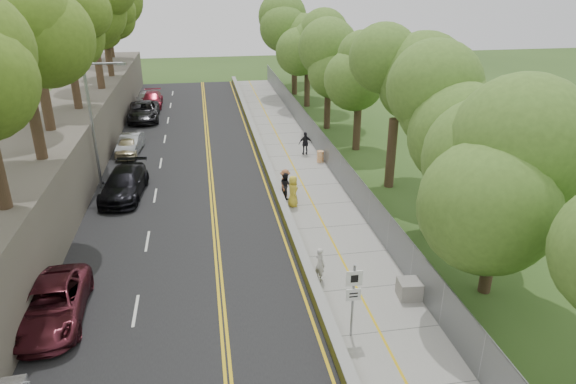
# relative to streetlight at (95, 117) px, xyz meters

# --- Properties ---
(ground) EXTENTS (140.00, 140.00, 0.00)m
(ground) POSITION_rel_streetlight_xyz_m (10.46, -14.00, -4.64)
(ground) COLOR #33511E
(ground) RESTS_ON ground
(road) EXTENTS (11.20, 66.00, 0.04)m
(road) POSITION_rel_streetlight_xyz_m (5.06, 1.00, -4.62)
(road) COLOR black
(road) RESTS_ON ground
(sidewalk) EXTENTS (4.20, 66.00, 0.05)m
(sidewalk) POSITION_rel_streetlight_xyz_m (13.01, 1.00, -4.61)
(sidewalk) COLOR gray
(sidewalk) RESTS_ON ground
(jersey_barrier) EXTENTS (0.42, 66.00, 0.60)m
(jersey_barrier) POSITION_rel_streetlight_xyz_m (10.71, 1.00, -4.34)
(jersey_barrier) COLOR gold
(jersey_barrier) RESTS_ON ground
(rock_embankment) EXTENTS (5.00, 66.00, 4.00)m
(rock_embankment) POSITION_rel_streetlight_xyz_m (-3.04, 1.00, -2.64)
(rock_embankment) COLOR #595147
(rock_embankment) RESTS_ON ground
(chainlink_fence) EXTENTS (0.04, 66.00, 2.00)m
(chainlink_fence) POSITION_rel_streetlight_xyz_m (15.11, 1.00, -3.64)
(chainlink_fence) COLOR slate
(chainlink_fence) RESTS_ON ground
(trees_embankment) EXTENTS (6.40, 66.00, 13.00)m
(trees_embankment) POSITION_rel_streetlight_xyz_m (-2.54, 1.00, 5.86)
(trees_embankment) COLOR #597E21
(trees_embankment) RESTS_ON rock_embankment
(trees_fenceside) EXTENTS (7.00, 66.00, 14.00)m
(trees_fenceside) POSITION_rel_streetlight_xyz_m (17.46, 1.00, 2.36)
(trees_fenceside) COLOR #58832E
(trees_fenceside) RESTS_ON ground
(streetlight) EXTENTS (2.52, 0.22, 8.00)m
(streetlight) POSITION_rel_streetlight_xyz_m (0.00, 0.00, 0.00)
(streetlight) COLOR gray
(streetlight) RESTS_ON ground
(signpost) EXTENTS (0.62, 0.09, 3.10)m
(signpost) POSITION_rel_streetlight_xyz_m (11.51, -17.02, -2.68)
(signpost) COLOR gray
(signpost) RESTS_ON sidewalk
(construction_barrel) EXTENTS (0.50, 0.50, 0.83)m
(construction_barrel) POSITION_rel_streetlight_xyz_m (14.76, 2.27, -4.18)
(construction_barrel) COLOR orange
(construction_barrel) RESTS_ON sidewalk
(concrete_block) EXTENTS (1.23, 0.96, 0.78)m
(concrete_block) POSITION_rel_streetlight_xyz_m (14.76, -14.97, -4.20)
(concrete_block) COLOR gray
(concrete_block) RESTS_ON sidewalk
(car_2) EXTENTS (2.70, 5.47, 1.49)m
(car_2) POSITION_rel_streetlight_xyz_m (0.16, -14.10, -3.85)
(car_2) COLOR #531B25
(car_2) RESTS_ON road
(car_3) EXTENTS (2.82, 5.83, 1.64)m
(car_3) POSITION_rel_streetlight_xyz_m (1.46, -1.75, -3.78)
(car_3) COLOR black
(car_3) RESTS_ON road
(car_4) EXTENTS (1.71, 4.00, 1.34)m
(car_4) POSITION_rel_streetlight_xyz_m (0.77, 6.33, -3.93)
(car_4) COLOR tan
(car_4) RESTS_ON road
(car_5) EXTENTS (1.88, 4.33, 1.38)m
(car_5) POSITION_rel_streetlight_xyz_m (0.88, 6.91, -3.91)
(car_5) COLOR #A2A6A9
(car_5) RESTS_ON road
(car_6) EXTENTS (2.96, 6.06, 1.66)m
(car_6) POSITION_rel_streetlight_xyz_m (1.07, 16.52, -3.77)
(car_6) COLOR black
(car_6) RESTS_ON road
(car_7) EXTENTS (2.07, 5.00, 1.44)m
(car_7) POSITION_rel_streetlight_xyz_m (1.46, 21.90, -3.88)
(car_7) COLOR maroon
(car_7) RESTS_ON road
(car_8) EXTENTS (2.04, 4.24, 1.40)m
(car_8) POSITION_rel_streetlight_xyz_m (0.67, 22.63, -3.90)
(car_8) COLOR silver
(car_8) RESTS_ON road
(painter_0) EXTENTS (0.61, 0.93, 1.88)m
(painter_0) POSITION_rel_streetlight_xyz_m (11.44, -4.97, -3.65)
(painter_0) COLOR gold
(painter_0) RESTS_ON sidewalk
(painter_1) EXTENTS (0.58, 0.68, 1.58)m
(painter_1) POSITION_rel_streetlight_xyz_m (11.21, -13.00, -3.80)
(painter_1) COLOR beige
(painter_1) RESTS_ON sidewalk
(painter_2) EXTENTS (0.86, 0.96, 1.64)m
(painter_2) POSITION_rel_streetlight_xyz_m (11.21, -3.74, -3.77)
(painter_2) COLOR black
(painter_2) RESTS_ON sidewalk
(painter_3) EXTENTS (1.04, 1.30, 1.76)m
(painter_3) POSITION_rel_streetlight_xyz_m (11.21, -3.52, -3.71)
(painter_3) COLOR #965735
(painter_3) RESTS_ON sidewalk
(person_far) EXTENTS (1.04, 0.47, 1.76)m
(person_far) POSITION_rel_streetlight_xyz_m (14.02, 4.12, -3.71)
(person_far) COLOR black
(person_far) RESTS_ON sidewalk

